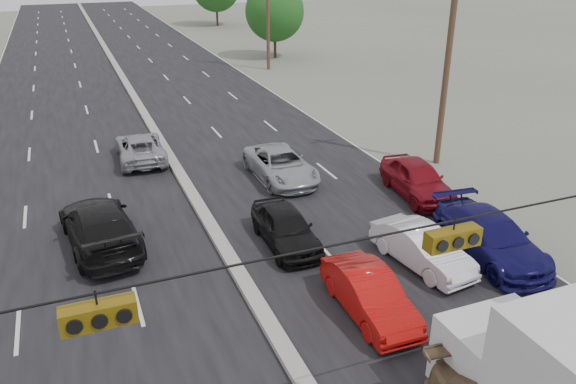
{
  "coord_description": "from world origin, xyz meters",
  "views": [
    {
      "loc": [
        -4.44,
        -7.02,
        10.22
      ],
      "look_at": [
        2.27,
        9.76,
        2.2
      ],
      "focal_mm": 35.0,
      "sensor_mm": 36.0,
      "label": 1
    }
  ],
  "objects_px": {
    "queue_car_b": "(422,248)",
    "queue_car_e": "(417,179)",
    "utility_pole_right_b": "(448,62)",
    "queue_car_d": "(491,237)",
    "utility_pole_right_c": "(268,9)",
    "red_sedan": "(369,295)",
    "queue_car_a": "(286,228)",
    "tree_right_mid": "(275,11)",
    "oncoming_near": "(100,226)",
    "queue_car_c": "(281,165)",
    "oncoming_far": "(140,148)"
  },
  "relations": [
    {
      "from": "red_sedan",
      "to": "queue_car_a",
      "type": "distance_m",
      "value": 4.91
    },
    {
      "from": "red_sedan",
      "to": "queue_car_c",
      "type": "relative_size",
      "value": 0.81
    },
    {
      "from": "queue_car_c",
      "to": "queue_car_e",
      "type": "relative_size",
      "value": 1.1
    },
    {
      "from": "queue_car_e",
      "to": "queue_car_a",
      "type": "bearing_deg",
      "value": -157.66
    },
    {
      "from": "queue_car_e",
      "to": "oncoming_near",
      "type": "xyz_separation_m",
      "value": [
        -13.3,
        0.42,
        0.03
      ]
    },
    {
      "from": "utility_pole_right_b",
      "to": "utility_pole_right_c",
      "type": "distance_m",
      "value": 25.0
    },
    {
      "from": "utility_pole_right_b",
      "to": "oncoming_far",
      "type": "distance_m",
      "value": 15.76
    },
    {
      "from": "queue_car_d",
      "to": "utility_pole_right_c",
      "type": "bearing_deg",
      "value": 88.96
    },
    {
      "from": "utility_pole_right_b",
      "to": "queue_car_d",
      "type": "xyz_separation_m",
      "value": [
        -3.86,
        -8.54,
        -4.34
      ]
    },
    {
      "from": "queue_car_a",
      "to": "oncoming_far",
      "type": "height_order",
      "value": "queue_car_a"
    },
    {
      "from": "queue_car_a",
      "to": "queue_car_b",
      "type": "relative_size",
      "value": 1.02
    },
    {
      "from": "queue_car_b",
      "to": "queue_car_c",
      "type": "xyz_separation_m",
      "value": [
        -1.69,
        9.06,
        0.03
      ]
    },
    {
      "from": "red_sedan",
      "to": "queue_car_b",
      "type": "xyz_separation_m",
      "value": [
        3.05,
        1.78,
        -0.0
      ]
    },
    {
      "from": "utility_pole_right_c",
      "to": "tree_right_mid",
      "type": "xyz_separation_m",
      "value": [
        2.5,
        5.0,
        -0.77
      ]
    },
    {
      "from": "queue_car_c",
      "to": "queue_car_d",
      "type": "relative_size",
      "value": 0.97
    },
    {
      "from": "utility_pole_right_c",
      "to": "tree_right_mid",
      "type": "bearing_deg",
      "value": 63.43
    },
    {
      "from": "queue_car_d",
      "to": "oncoming_far",
      "type": "distance_m",
      "value": 17.63
    },
    {
      "from": "utility_pole_right_b",
      "to": "queue_car_a",
      "type": "relative_size",
      "value": 2.38
    },
    {
      "from": "tree_right_mid",
      "to": "queue_car_a",
      "type": "relative_size",
      "value": 1.7
    },
    {
      "from": "queue_car_c",
      "to": "oncoming_near",
      "type": "xyz_separation_m",
      "value": [
        -8.44,
        -3.58,
        0.12
      ]
    },
    {
      "from": "red_sedan",
      "to": "queue_car_d",
      "type": "xyz_separation_m",
      "value": [
        5.64,
        1.39,
        0.09
      ]
    },
    {
      "from": "utility_pole_right_b",
      "to": "queue_car_b",
      "type": "bearing_deg",
      "value": -128.34
    },
    {
      "from": "queue_car_c",
      "to": "queue_car_b",
      "type": "bearing_deg",
      "value": -80.28
    },
    {
      "from": "queue_car_a",
      "to": "queue_car_c",
      "type": "relative_size",
      "value": 0.82
    },
    {
      "from": "utility_pole_right_b",
      "to": "queue_car_d",
      "type": "relative_size",
      "value": 1.9
    },
    {
      "from": "oncoming_near",
      "to": "utility_pole_right_c",
      "type": "bearing_deg",
      "value": -127.35
    },
    {
      "from": "oncoming_near",
      "to": "queue_car_a",
      "type": "bearing_deg",
      "value": 152.71
    },
    {
      "from": "utility_pole_right_c",
      "to": "red_sedan",
      "type": "relative_size",
      "value": 2.43
    },
    {
      "from": "utility_pole_right_b",
      "to": "tree_right_mid",
      "type": "distance_m",
      "value": 30.11
    },
    {
      "from": "utility_pole_right_c",
      "to": "red_sedan",
      "type": "distance_m",
      "value": 36.47
    },
    {
      "from": "utility_pole_right_b",
      "to": "queue_car_b",
      "type": "height_order",
      "value": "utility_pole_right_b"
    },
    {
      "from": "queue_car_b",
      "to": "queue_car_d",
      "type": "xyz_separation_m",
      "value": [
        2.59,
        -0.39,
        0.09
      ]
    },
    {
      "from": "utility_pole_right_b",
      "to": "queue_car_a",
      "type": "height_order",
      "value": "utility_pole_right_b"
    },
    {
      "from": "utility_pole_right_b",
      "to": "queue_car_c",
      "type": "distance_m",
      "value": 9.3
    },
    {
      "from": "utility_pole_right_c",
      "to": "oncoming_near",
      "type": "bearing_deg",
      "value": -120.93
    },
    {
      "from": "red_sedan",
      "to": "oncoming_far",
      "type": "distance_m",
      "value": 16.48
    },
    {
      "from": "queue_car_c",
      "to": "utility_pole_right_c",
      "type": "bearing_deg",
      "value": 70.49
    },
    {
      "from": "queue_car_a",
      "to": "queue_car_e",
      "type": "bearing_deg",
      "value": 17.19
    },
    {
      "from": "queue_car_b",
      "to": "queue_car_e",
      "type": "distance_m",
      "value": 5.98
    },
    {
      "from": "tree_right_mid",
      "to": "oncoming_near",
      "type": "bearing_deg",
      "value": -120.28
    },
    {
      "from": "utility_pole_right_c",
      "to": "queue_car_d",
      "type": "distance_m",
      "value": 34.04
    },
    {
      "from": "queue_car_b",
      "to": "utility_pole_right_c",
      "type": "bearing_deg",
      "value": 71.08
    },
    {
      "from": "queue_car_a",
      "to": "queue_car_d",
      "type": "bearing_deg",
      "value": -27.14
    },
    {
      "from": "queue_car_b",
      "to": "red_sedan",
      "type": "bearing_deg",
      "value": -157.66
    },
    {
      "from": "utility_pole_right_b",
      "to": "oncoming_far",
      "type": "bearing_deg",
      "value": 156.82
    },
    {
      "from": "utility_pole_right_c",
      "to": "queue_car_d",
      "type": "xyz_separation_m",
      "value": [
        -3.86,
        -33.54,
        -4.34
      ]
    },
    {
      "from": "tree_right_mid",
      "to": "red_sedan",
      "type": "relative_size",
      "value": 1.73
    },
    {
      "from": "oncoming_near",
      "to": "oncoming_far",
      "type": "relative_size",
      "value": 1.16
    },
    {
      "from": "red_sedan",
      "to": "tree_right_mid",
      "type": "bearing_deg",
      "value": 74.29
    },
    {
      "from": "queue_car_d",
      "to": "queue_car_a",
      "type": "bearing_deg",
      "value": 157.13
    }
  ]
}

